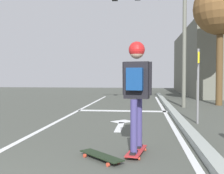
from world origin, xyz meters
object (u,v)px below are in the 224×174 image
(skater, at_px, (136,80))
(spare_skateboard, at_px, (101,156))
(roadside_tree, at_px, (220,9))
(traffic_signal_mast, at_px, (158,11))
(street_sign_post, at_px, (198,75))
(skateboard, at_px, (136,151))

(skater, height_order, spare_skateboard, skater)
(spare_skateboard, xyz_separation_m, roadside_tree, (4.05, 8.67, 4.25))
(skater, distance_m, traffic_signal_mast, 7.83)
(skater, xyz_separation_m, traffic_signal_mast, (0.70, 7.27, 2.81))
(spare_skateboard, relative_size, roadside_tree, 0.14)
(spare_skateboard, height_order, street_sign_post, street_sign_post)
(traffic_signal_mast, bearing_deg, street_sign_post, -77.41)
(skateboard, xyz_separation_m, spare_skateboard, (-0.54, -0.37, 0.01))
(spare_skateboard, distance_m, roadside_tree, 10.47)
(street_sign_post, bearing_deg, traffic_signal_mast, 102.59)
(skater, bearing_deg, skateboard, 79.48)
(traffic_signal_mast, bearing_deg, skateboard, -95.50)
(street_sign_post, height_order, roadside_tree, roadside_tree)
(traffic_signal_mast, bearing_deg, roadside_tree, 20.33)
(spare_skateboard, xyz_separation_m, traffic_signal_mast, (1.24, 7.63, 3.98))
(street_sign_post, relative_size, roadside_tree, 0.37)
(skateboard, distance_m, roadside_tree, 9.97)
(roadside_tree, bearing_deg, spare_skateboard, -115.03)
(skater, bearing_deg, traffic_signal_mast, 84.49)
(skateboard, height_order, spare_skateboard, spare_skateboard)
(spare_skateboard, bearing_deg, street_sign_post, 59.18)
(traffic_signal_mast, bearing_deg, spare_skateboard, -99.21)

